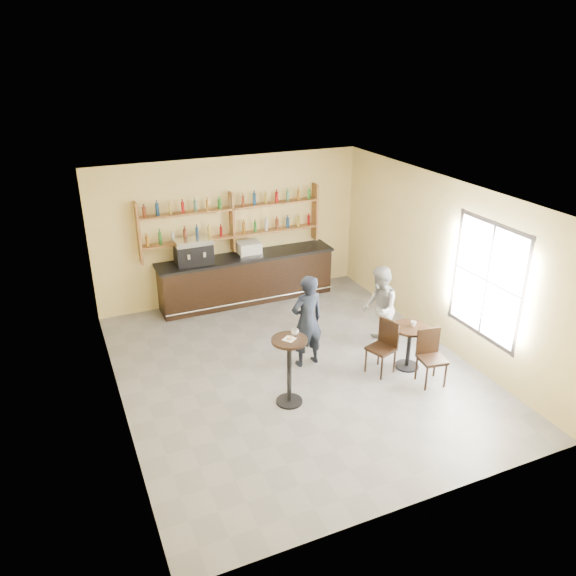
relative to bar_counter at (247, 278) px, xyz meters
name	(u,v)px	position (x,y,z in m)	size (l,w,h in m)	color
floor	(296,370)	(-0.22, -3.15, -0.54)	(7.00, 7.00, 0.00)	slate
ceiling	(297,195)	(-0.22, -3.15, 2.66)	(7.00, 7.00, 0.00)	white
wall_back	(231,230)	(-0.22, 0.35, 1.06)	(7.00, 7.00, 0.00)	#F1D889
wall_front	(421,401)	(-0.22, -6.65, 1.06)	(7.00, 7.00, 0.00)	#F1D889
wall_left	(112,321)	(-3.22, -3.15, 1.06)	(7.00, 7.00, 0.00)	#F1D889
wall_right	(442,263)	(2.78, -3.15, 1.06)	(7.00, 7.00, 0.00)	#F1D889
window_pane	(487,281)	(2.77, -4.35, 1.16)	(2.00, 2.00, 0.00)	white
window_frame	(487,281)	(2.77, -4.35, 1.16)	(0.04, 1.70, 2.10)	black
shelf_unit	(232,222)	(-0.22, 0.22, 1.27)	(4.00, 0.26, 1.40)	brown
liquor_bottles	(232,214)	(-0.22, 0.22, 1.44)	(3.68, 0.10, 1.00)	#8C5919
bar_counter	(247,278)	(0.00, 0.00, 0.00)	(3.98, 0.78, 1.08)	black
espresso_machine	(193,251)	(-1.17, 0.00, 0.81)	(0.77, 0.49, 0.55)	black
pastry_case	(249,249)	(0.07, 0.00, 0.69)	(0.50, 0.40, 0.30)	silver
pedestal_table	(289,371)	(-0.72, -4.00, 0.05)	(0.57, 0.57, 1.17)	black
napkin	(289,339)	(-0.72, -4.00, 0.63)	(0.17, 0.17, 0.00)	white
donut	(290,338)	(-0.71, -4.01, 0.66)	(0.11, 0.11, 0.04)	#E1A252
cup_pedestal	(295,332)	(-0.58, -3.90, 0.68)	(0.12, 0.12, 0.09)	white
man_main	(307,321)	(0.06, -3.01, 0.33)	(0.63, 0.41, 1.73)	black
cafe_table	(409,347)	(1.67, -3.85, -0.13)	(0.64, 0.64, 0.82)	black
cup_cafe	(413,324)	(1.72, -3.85, 0.32)	(0.10, 0.10, 0.09)	white
chair_west	(381,348)	(1.12, -3.80, -0.05)	(0.42, 0.42, 0.97)	black
chair_south	(432,359)	(1.72, -4.45, -0.05)	(0.42, 0.42, 0.97)	black
patron_second	(379,308)	(1.57, -2.99, 0.27)	(0.79, 0.62, 1.63)	gray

